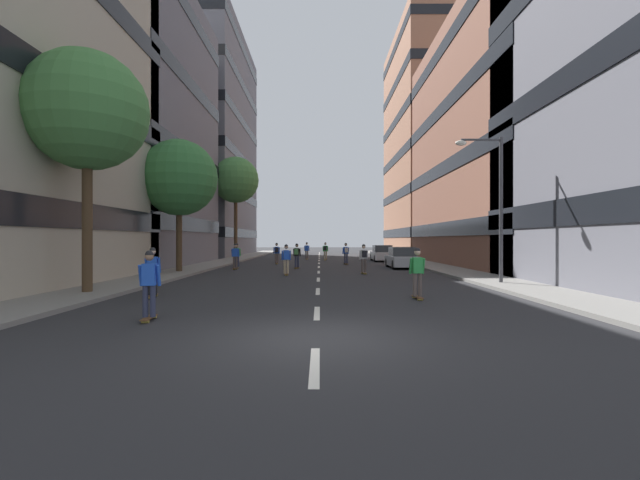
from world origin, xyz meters
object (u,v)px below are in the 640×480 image
(street_tree_far, at_px, (180,178))
(skater_9, at_px, (154,270))
(parked_car_mid, at_px, (403,258))
(skater_4, at_px, (347,252))
(street_tree_near, at_px, (89,112))
(skater_8, at_px, (238,254))
(skater_5, at_px, (365,257))
(skater_6, at_px, (278,252))
(skater_2, at_px, (308,250))
(skater_1, at_px, (151,282))
(parked_car_near, at_px, (383,254))
(skater_7, at_px, (419,271))
(skater_10, at_px, (327,250))
(skater_0, at_px, (288,258))
(street_tree_mid, at_px, (237,180))
(streetlamp_right, at_px, (494,193))
(skater_11, at_px, (298,254))
(skater_3, at_px, (237,255))

(street_tree_far, relative_size, skater_9, 4.49)
(parked_car_mid, xyz_separation_m, skater_4, (-3.74, 4.41, 0.32))
(street_tree_near, distance_m, skater_8, 16.32)
(street_tree_near, xyz_separation_m, skater_5, (11.18, 9.75, -5.76))
(street_tree_near, height_order, skater_6, street_tree_near)
(skater_2, bearing_deg, skater_1, -95.05)
(parked_car_near, xyz_separation_m, skater_2, (-7.24, 3.78, 0.29))
(skater_7, xyz_separation_m, skater_8, (-9.33, 16.06, 0.00))
(parked_car_mid, xyz_separation_m, skater_10, (-5.34, 11.73, 0.32))
(skater_0, relative_size, skater_5, 1.00)
(skater_8, bearing_deg, skater_0, -56.67)
(parked_car_mid, xyz_separation_m, street_tree_mid, (-14.44, 12.68, 7.37))
(street_tree_mid, relative_size, skater_9, 5.79)
(skater_5, height_order, skater_6, same)
(streetlamp_right, xyz_separation_m, skater_0, (-9.71, 5.43, -3.15))
(street_tree_mid, height_order, skater_8, street_tree_mid)
(skater_2, xyz_separation_m, skater_11, (-0.27, -14.07, 0.03))
(streetlamp_right, distance_m, skater_1, 15.05)
(skater_3, height_order, skater_9, same)
(skater_10, bearing_deg, street_tree_far, -118.86)
(parked_car_mid, relative_size, street_tree_near, 0.50)
(street_tree_mid, bearing_deg, parked_car_near, -11.54)
(parked_car_mid, distance_m, skater_4, 5.79)
(street_tree_mid, relative_size, skater_7, 5.79)
(street_tree_far, bearing_deg, skater_5, -2.66)
(skater_9, bearing_deg, skater_2, 81.12)
(street_tree_mid, distance_m, skater_8, 14.76)
(skater_5, bearing_deg, skater_1, -115.32)
(skater_4, bearing_deg, skater_10, 102.36)
(skater_1, bearing_deg, skater_0, 80.22)
(streetlamp_right, height_order, skater_11, streetlamp_right)
(streetlamp_right, xyz_separation_m, skater_8, (-13.75, 11.56, -3.15))
(skater_7, bearing_deg, skater_10, 95.79)
(skater_4, relative_size, skater_6, 1.00)
(parked_car_mid, height_order, skater_1, skater_1)
(parked_car_near, relative_size, skater_7, 2.47)
(street_tree_near, distance_m, skater_5, 15.91)
(parked_car_near, height_order, street_tree_far, street_tree_far)
(skater_1, height_order, skater_4, same)
(skater_6, bearing_deg, skater_4, -6.27)
(skater_4, distance_m, skater_10, 7.49)
(skater_0, distance_m, skater_2, 19.67)
(street_tree_mid, distance_m, skater_3, 16.07)
(skater_3, height_order, skater_7, same)
(street_tree_far, xyz_separation_m, skater_4, (10.70, 9.19, -4.78))
(street_tree_far, xyz_separation_m, streetlamp_right, (16.33, -6.79, -1.66))
(skater_0, relative_size, skater_10, 1.00)
(skater_1, bearing_deg, skater_10, 81.29)
(parked_car_mid, relative_size, skater_6, 2.47)
(street_tree_mid, bearing_deg, streetlamp_right, -56.04)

